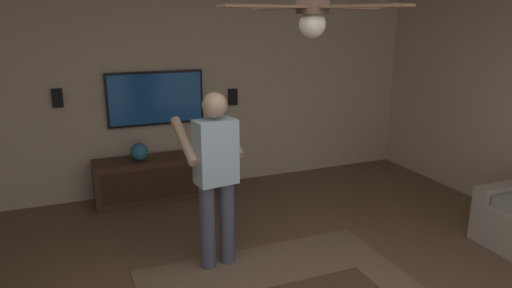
% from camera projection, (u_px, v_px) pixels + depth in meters
% --- Properties ---
extents(wall_back_tv, '(0.10, 6.97, 2.61)m').
position_uv_depth(wall_back_tv, '(179.00, 92.00, 6.04)').
color(wall_back_tv, '#C6B299').
rests_on(wall_back_tv, ground).
extents(media_console, '(0.45, 1.70, 0.55)m').
position_uv_depth(media_console, '(164.00, 177.00, 5.90)').
color(media_console, '#422B1C').
rests_on(media_console, ground).
extents(tv, '(0.05, 1.22, 0.69)m').
position_uv_depth(tv, '(156.00, 98.00, 5.85)').
color(tv, black).
extents(person_standing, '(0.58, 0.59, 1.64)m').
position_uv_depth(person_standing, '(215.00, 171.00, 4.11)').
color(person_standing, '#4C5166').
rests_on(person_standing, ground).
extents(vase_round, '(0.22, 0.22, 0.22)m').
position_uv_depth(vase_round, '(139.00, 152.00, 5.65)').
color(vase_round, teal).
rests_on(vase_round, media_console).
extents(wall_speaker_left, '(0.06, 0.12, 0.22)m').
position_uv_depth(wall_speaker_left, '(233.00, 97.00, 6.25)').
color(wall_speaker_left, black).
extents(wall_speaker_right, '(0.06, 0.12, 0.22)m').
position_uv_depth(wall_speaker_right, '(57.00, 98.00, 5.42)').
color(wall_speaker_right, black).
extents(ceiling_fan, '(1.17, 1.19, 0.46)m').
position_uv_depth(ceiling_fan, '(313.00, 12.00, 2.73)').
color(ceiling_fan, '#4C3828').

